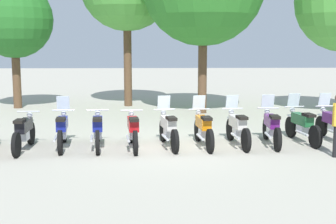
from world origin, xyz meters
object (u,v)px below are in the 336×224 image
(motorcycle_10, at_px, (334,124))
(tree_0, at_px, (14,20))
(motorcycle_7, at_px, (237,127))
(motorcycle_5, at_px, (168,128))
(motorcycle_1, at_px, (24,132))
(motorcycle_4, at_px, (133,130))
(motorcycle_9, at_px, (302,125))
(motorcycle_2, at_px, (62,129))
(motorcycle_3, at_px, (98,130))
(motorcycle_6, at_px, (203,128))
(motorcycle_8, at_px, (271,127))

(motorcycle_10, xyz_separation_m, tree_0, (-11.29, 7.37, 3.32))
(motorcycle_7, distance_m, motorcycle_10, 2.96)
(motorcycle_5, xyz_separation_m, tree_0, (-6.42, 7.94, 3.32))
(motorcycle_1, bearing_deg, motorcycle_4, -88.21)
(tree_0, bearing_deg, motorcycle_1, -72.94)
(motorcycle_5, distance_m, motorcycle_9, 3.92)
(motorcycle_1, bearing_deg, motorcycle_7, -87.24)
(motorcycle_2, relative_size, motorcycle_3, 1.00)
(motorcycle_6, distance_m, tree_0, 11.34)
(motorcycle_5, relative_size, motorcycle_9, 1.00)
(motorcycle_9, distance_m, motorcycle_10, 0.98)
(motorcycle_6, height_order, motorcycle_8, same)
(motorcycle_2, xyz_separation_m, motorcycle_7, (4.87, 0.14, 0.00))
(motorcycle_6, bearing_deg, motorcycle_10, -88.21)
(motorcycle_3, height_order, motorcycle_8, motorcycle_8)
(motorcycle_1, xyz_separation_m, motorcycle_5, (3.89, 0.31, 0.01))
(motorcycle_6, bearing_deg, tree_0, 36.67)
(motorcycle_3, relative_size, motorcycle_10, 1.00)
(motorcycle_10, bearing_deg, motorcycle_8, 94.00)
(motorcycle_1, distance_m, motorcycle_4, 2.92)
(motorcycle_6, height_order, motorcycle_10, same)
(motorcycle_5, height_order, motorcycle_8, same)
(motorcycle_4, bearing_deg, tree_0, 27.46)
(motorcycle_8, bearing_deg, motorcycle_4, 97.24)
(motorcycle_4, bearing_deg, motorcycle_1, 86.57)
(motorcycle_7, bearing_deg, tree_0, 40.80)
(motorcycle_9, bearing_deg, motorcycle_4, 89.01)
(motorcycle_1, bearing_deg, motorcycle_10, -85.53)
(motorcycle_4, relative_size, motorcycle_8, 1.00)
(motorcycle_4, height_order, motorcycle_9, motorcycle_9)
(motorcycle_2, bearing_deg, motorcycle_8, -94.54)
(motorcycle_3, bearing_deg, motorcycle_2, 81.72)
(motorcycle_2, height_order, motorcycle_3, motorcycle_2)
(motorcycle_2, relative_size, motorcycle_8, 1.00)
(motorcycle_8, height_order, tree_0, tree_0)
(motorcycle_8, relative_size, tree_0, 0.40)
(motorcycle_6, xyz_separation_m, motorcycle_7, (0.97, 0.09, 0.00))
(motorcycle_3, xyz_separation_m, tree_0, (-4.48, 8.02, 3.34))
(motorcycle_5, bearing_deg, motorcycle_9, -93.47)
(motorcycle_8, relative_size, motorcycle_9, 1.00)
(motorcycle_7, height_order, tree_0, tree_0)
(motorcycle_8, bearing_deg, motorcycle_10, -76.03)
(motorcycle_4, height_order, motorcycle_6, motorcycle_6)
(motorcycle_10, bearing_deg, tree_0, 49.32)
(motorcycle_7, bearing_deg, motorcycle_5, 86.98)
(motorcycle_4, height_order, tree_0, tree_0)
(motorcycle_2, height_order, motorcycle_6, same)
(motorcycle_3, bearing_deg, motorcycle_6, -94.31)
(motorcycle_5, bearing_deg, motorcycle_3, 81.94)
(motorcycle_8, height_order, motorcycle_9, same)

